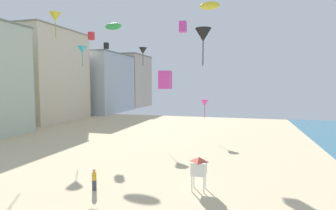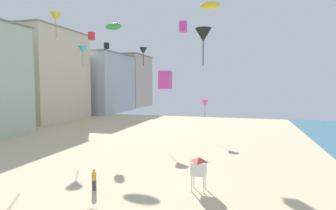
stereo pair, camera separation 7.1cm
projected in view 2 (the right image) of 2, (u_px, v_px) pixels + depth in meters
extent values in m
cube|color=beige|center=(47.00, 76.00, 60.06)|extent=(11.25, 17.28, 19.58)
cube|color=gray|center=(45.00, 30.00, 59.30)|extent=(11.48, 17.62, 0.30)
cube|color=#ADB7C1|center=(96.00, 84.00, 79.71)|extent=(16.76, 19.30, 16.45)
cube|color=slate|center=(95.00, 55.00, 79.08)|extent=(17.10, 19.69, 0.30)
cube|color=#C6B29E|center=(125.00, 82.00, 98.75)|extent=(15.66, 16.50, 18.05)
cube|color=slate|center=(124.00, 56.00, 98.05)|extent=(15.98, 16.83, 0.30)
cube|color=#383D4C|center=(94.00, 185.00, 20.63)|extent=(0.28, 0.18, 0.80)
cylinder|color=gold|center=(94.00, 176.00, 20.58)|extent=(0.34, 0.34, 0.60)
sphere|color=tan|center=(94.00, 171.00, 20.55)|extent=(0.24, 0.24, 0.24)
cylinder|color=white|center=(192.00, 184.00, 20.35)|extent=(0.10, 0.10, 1.20)
cylinder|color=white|center=(204.00, 185.00, 20.11)|extent=(0.10, 0.10, 1.20)
cylinder|color=white|center=(194.00, 180.00, 21.22)|extent=(0.10, 0.10, 1.20)
cylinder|color=white|center=(205.00, 181.00, 20.97)|extent=(0.10, 0.10, 1.20)
cube|color=white|center=(199.00, 168.00, 20.58)|extent=(1.10, 1.10, 1.00)
pyramid|color=#D14C3D|center=(199.00, 159.00, 20.53)|extent=(1.10, 1.10, 0.35)
cone|color=yellow|center=(56.00, 17.00, 40.66)|extent=(1.65, 1.65, 1.35)
cylinder|color=#A49220|center=(56.00, 30.00, 40.80)|extent=(0.09, 0.09, 2.40)
ellipsoid|color=green|center=(114.00, 26.00, 42.94)|extent=(2.78, 0.77, 1.08)
cube|color=black|center=(107.00, 46.00, 42.75)|extent=(0.61, 0.61, 0.96)
cone|color=black|center=(203.00, 35.00, 28.27)|extent=(1.70, 1.70, 1.39)
cylinder|color=black|center=(203.00, 54.00, 28.42)|extent=(0.09, 0.09, 2.47)
cone|color=#2DB7CC|center=(83.00, 50.00, 40.24)|extent=(1.29, 1.29, 1.06)
cylinder|color=teal|center=(83.00, 60.00, 40.35)|extent=(0.07, 0.07, 1.88)
cone|color=#DB3D9E|center=(205.00, 103.00, 39.91)|extent=(1.21, 1.21, 0.99)
cylinder|color=#992A6E|center=(205.00, 112.00, 40.02)|extent=(0.07, 0.07, 1.75)
cube|color=red|center=(92.00, 36.00, 36.63)|extent=(0.65, 0.65, 1.03)
cube|color=#DB3D9E|center=(165.00, 80.00, 26.29)|extent=(1.10, 1.10, 1.73)
cube|color=#DB3D9E|center=(183.00, 27.00, 40.65)|extent=(1.01, 1.01, 1.59)
ellipsoid|color=yellow|center=(210.00, 6.00, 39.02)|extent=(2.88, 0.80, 1.12)
cone|color=black|center=(143.00, 51.00, 46.44)|extent=(1.37, 1.37, 1.12)
cylinder|color=black|center=(143.00, 60.00, 46.56)|extent=(0.07, 0.07, 1.99)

